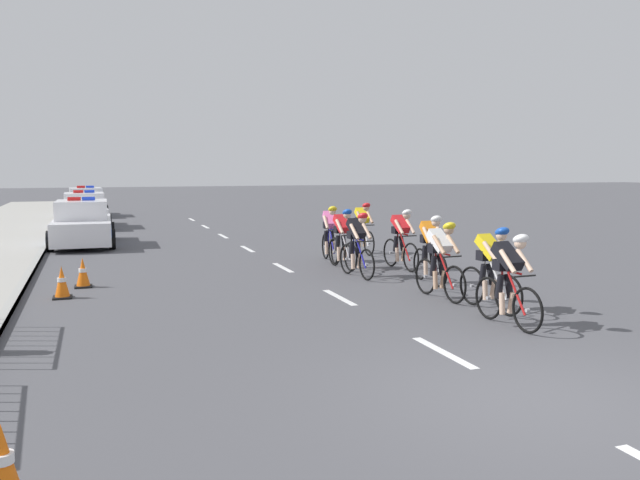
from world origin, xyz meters
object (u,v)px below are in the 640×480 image
at_px(cyclist_seventh, 343,238).
at_px(cyclist_third, 441,259).
at_px(cyclist_fifth, 357,244).
at_px(police_car_nearest, 83,225).
at_px(cyclist_fourth, 430,248).
at_px(cyclist_eighth, 363,227).
at_px(traffic_cone_far, 3,465).
at_px(cyclist_sixth, 401,238).
at_px(police_car_second, 85,212).
at_px(cyclist_lead, 509,278).
at_px(cyclist_ninth, 330,233).
at_px(traffic_cone_near, 62,283).
at_px(cyclist_second, 491,267).
at_px(police_car_third, 86,203).
at_px(traffic_cone_mid, 83,273).

bearing_deg(cyclist_seventh, cyclist_third, -84.32).
relative_size(cyclist_fifth, police_car_nearest, 0.39).
xyz_separation_m(cyclist_fourth, cyclist_eighth, (0.54, 5.03, 0.00)).
bearing_deg(traffic_cone_far, cyclist_seventh, 56.00).
distance_m(cyclist_fourth, police_car_nearest, 12.34).
xyz_separation_m(cyclist_fourth, cyclist_seventh, (-1.04, 2.61, 0.00)).
xyz_separation_m(cyclist_fifth, cyclist_sixth, (1.49, 0.70, 0.00)).
xyz_separation_m(police_car_second, traffic_cone_far, (-0.37, -23.76, -0.37)).
bearing_deg(cyclist_lead, cyclist_fifth, 95.52).
relative_size(cyclist_seventh, police_car_second, 0.39).
distance_m(cyclist_ninth, traffic_cone_near, 7.27).
height_order(cyclist_second, cyclist_third, same).
distance_m(cyclist_eighth, police_car_third, 19.88).
height_order(cyclist_eighth, police_car_second, police_car_second).
height_order(cyclist_lead, police_car_third, police_car_third).
relative_size(police_car_nearest, traffic_cone_far, 6.93).
xyz_separation_m(cyclist_seventh, traffic_cone_mid, (-6.17, -0.54, -0.48)).
bearing_deg(cyclist_fifth, cyclist_ninth, 83.84).
bearing_deg(cyclist_third, cyclist_sixth, 75.40).
xyz_separation_m(cyclist_lead, traffic_cone_far, (-6.97, -3.40, -0.48)).
height_order(cyclist_fifth, police_car_third, police_car_third).
xyz_separation_m(cyclist_sixth, traffic_cone_near, (-7.88, -1.03, -0.48)).
relative_size(cyclist_lead, police_car_second, 0.39).
distance_m(cyclist_sixth, cyclist_ninth, 2.21).
xyz_separation_m(cyclist_lead, police_car_second, (-6.60, 20.36, -0.11)).
bearing_deg(police_car_second, cyclist_sixth, -62.43).
bearing_deg(cyclist_eighth, police_car_nearest, 147.95).
height_order(police_car_nearest, police_car_third, same).
bearing_deg(traffic_cone_far, police_car_third, 89.31).
distance_m(cyclist_ninth, police_car_second, 14.21).
relative_size(cyclist_fourth, traffic_cone_near, 2.69).
distance_m(cyclist_third, cyclist_eighth, 6.67).
bearing_deg(cyclist_seventh, cyclist_second, -82.13).
bearing_deg(cyclist_second, cyclist_fifth, 102.45).
height_order(cyclist_third, cyclist_seventh, same).
xyz_separation_m(police_car_second, police_car_third, (0.00, 6.75, 0.00)).
bearing_deg(police_car_second, cyclist_lead, -72.03).
distance_m(cyclist_second, cyclist_fourth, 2.75).
height_order(cyclist_sixth, traffic_cone_far, cyclist_sixth).
xyz_separation_m(cyclist_fourth, traffic_cone_mid, (-7.21, 2.07, -0.48)).
height_order(cyclist_second, police_car_third, police_car_third).
bearing_deg(cyclist_lead, cyclist_second, 69.69).
bearing_deg(cyclist_second, traffic_cone_far, -148.70).
distance_m(cyclist_fourth, traffic_cone_mid, 7.52).
bearing_deg(traffic_cone_mid, cyclist_ninth, 15.82).
distance_m(cyclist_fourth, police_car_second, 18.09).
relative_size(cyclist_second, cyclist_ninth, 1.00).
bearing_deg(cyclist_seventh, police_car_nearest, 130.51).
distance_m(cyclist_seventh, traffic_cone_near, 6.76).
xyz_separation_m(cyclist_seventh, police_car_nearest, (-6.26, 7.33, -0.11)).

